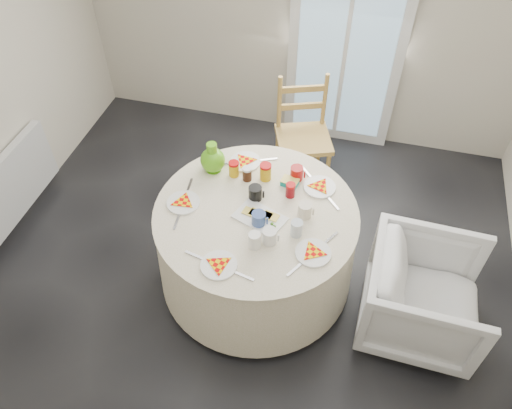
% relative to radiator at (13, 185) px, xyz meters
% --- Properties ---
extents(floor, '(4.00, 4.00, 0.00)m').
position_rel_radiator_xyz_m(floor, '(1.94, -0.20, -0.38)').
color(floor, black).
rests_on(floor, ground).
extents(wall_back, '(4.00, 0.02, 2.60)m').
position_rel_radiator_xyz_m(wall_back, '(1.94, 1.80, 0.92)').
color(wall_back, '#BCB5A3').
rests_on(wall_back, floor).
extents(glass_door, '(1.00, 0.08, 2.10)m').
position_rel_radiator_xyz_m(glass_door, '(2.34, 1.75, 0.67)').
color(glass_door, silver).
rests_on(glass_door, floor).
extents(radiator, '(0.07, 1.00, 0.55)m').
position_rel_radiator_xyz_m(radiator, '(0.00, 0.00, 0.00)').
color(radiator, silver).
rests_on(radiator, floor).
extents(table, '(1.40, 1.40, 0.71)m').
position_rel_radiator_xyz_m(table, '(2.02, -0.10, -0.01)').
color(table, white).
rests_on(table, floor).
extents(wooden_chair, '(0.56, 0.55, 0.99)m').
position_rel_radiator_xyz_m(wooden_chair, '(2.14, 1.03, 0.09)').
color(wooden_chair, tan).
rests_on(wooden_chair, floor).
extents(armchair, '(0.72, 0.76, 0.76)m').
position_rel_radiator_xyz_m(armchair, '(3.19, -0.21, 0.01)').
color(armchair, silver).
rests_on(armchair, floor).
extents(place_settings, '(1.43, 1.43, 0.02)m').
position_rel_radiator_xyz_m(place_settings, '(2.02, -0.10, 0.39)').
color(place_settings, white).
rests_on(place_settings, table).
extents(jar_cluster, '(0.54, 0.39, 0.14)m').
position_rel_radiator_xyz_m(jar_cluster, '(1.98, 0.16, 0.44)').
color(jar_cluster, '#8B690F').
rests_on(jar_cluster, table).
extents(butter_tub, '(0.13, 0.11, 0.05)m').
position_rel_radiator_xyz_m(butter_tub, '(2.18, 0.21, 0.41)').
color(butter_tub, '#08958C').
rests_on(butter_tub, table).
extents(green_pitcher, '(0.18, 0.18, 0.23)m').
position_rel_radiator_xyz_m(green_pitcher, '(1.62, 0.23, 0.49)').
color(green_pitcher, '#54AD15').
rests_on(green_pitcher, table).
extents(cheese_platter, '(0.37, 0.31, 0.04)m').
position_rel_radiator_xyz_m(cheese_platter, '(2.06, -0.14, 0.39)').
color(cheese_platter, white).
rests_on(cheese_platter, table).
extents(mugs_glasses, '(0.87, 0.87, 0.12)m').
position_rel_radiator_xyz_m(mugs_glasses, '(2.16, -0.10, 0.43)').
color(mugs_glasses, gray).
rests_on(mugs_glasses, table).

